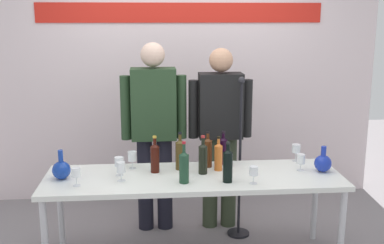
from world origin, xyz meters
name	(u,v)px	position (x,y,z in m)	size (l,w,h in m)	color
back_wall	(181,59)	(0.00, 1.52, 1.50)	(4.20, 0.11, 3.00)	silver
display_table	(194,182)	(0.00, 0.00, 0.68)	(2.32, 0.71, 0.73)	white
decanter_blue_left	(61,170)	(-1.02, 0.01, 0.81)	(0.14, 0.14, 0.23)	#153697
decanter_blue_right	(323,163)	(1.04, 0.01, 0.81)	(0.14, 0.14, 0.21)	#1A30A2
presenter_left	(154,126)	(-0.30, 0.65, 0.99)	(0.59, 0.22, 1.73)	black
presenter_right	(220,128)	(0.30, 0.65, 0.96)	(0.58, 0.22, 1.68)	#313A27
wine_bottle_0	(228,164)	(0.24, -0.16, 0.87)	(0.07, 0.07, 0.31)	black
wine_bottle_1	(180,153)	(-0.10, 0.17, 0.87)	(0.08, 0.08, 0.31)	#453514
wine_bottle_2	(208,151)	(0.14, 0.21, 0.86)	(0.07, 0.07, 0.30)	#4E260F
wine_bottle_3	(218,156)	(0.21, 0.12, 0.85)	(0.07, 0.07, 0.28)	orange
wine_bottle_4	(223,150)	(0.27, 0.27, 0.86)	(0.07, 0.07, 0.29)	black
wine_bottle_5	(155,157)	(-0.30, 0.11, 0.86)	(0.07, 0.07, 0.30)	#360F09
wine_bottle_6	(203,157)	(0.08, 0.04, 0.87)	(0.07, 0.07, 0.31)	black
wine_bottle_7	(184,166)	(-0.09, -0.16, 0.86)	(0.07, 0.07, 0.32)	#1A3D28
wine_glass_left_0	(132,157)	(-0.48, 0.22, 0.83)	(0.07, 0.07, 0.14)	white
wine_glass_left_1	(76,173)	(-0.88, -0.16, 0.83)	(0.06, 0.06, 0.14)	white
wine_glass_left_2	(119,162)	(-0.58, 0.05, 0.84)	(0.07, 0.07, 0.15)	white
wine_glass_left_3	(121,168)	(-0.56, -0.08, 0.84)	(0.06, 0.06, 0.15)	white
wine_glass_right_0	(296,149)	(0.91, 0.30, 0.84)	(0.07, 0.07, 0.15)	white
wine_glass_right_1	(301,159)	(0.87, 0.05, 0.83)	(0.07, 0.07, 0.14)	white
wine_glass_right_2	(254,171)	(0.43, -0.22, 0.83)	(0.06, 0.06, 0.13)	white
microphone_stand	(239,185)	(0.45, 0.44, 0.48)	(0.20, 0.20, 1.45)	black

